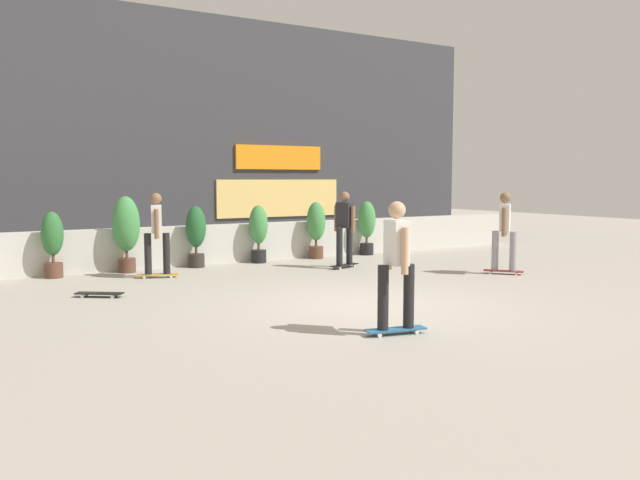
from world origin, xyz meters
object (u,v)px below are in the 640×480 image
(potted_plant_3, at_px, (258,230))
(skater_mid_plaza, at_px, (396,261))
(potted_plant_2, at_px, (196,233))
(skateboard_near_camera, at_px, (99,294))
(skater_far_right, at_px, (157,231))
(skater_far_left, at_px, (505,229))
(potted_plant_0, at_px, (53,241))
(potted_plant_1, at_px, (126,228))
(potted_plant_4, at_px, (316,226))
(skater_foreground, at_px, (345,226))
(potted_plant_5, at_px, (367,224))

(potted_plant_3, bearing_deg, skater_mid_plaza, -102.73)
(potted_plant_2, bearing_deg, skateboard_near_camera, -135.35)
(skateboard_near_camera, bearing_deg, skater_mid_plaza, -60.80)
(skater_far_right, bearing_deg, skateboard_near_camera, -132.88)
(potted_plant_2, height_order, skater_far_left, skater_far_left)
(potted_plant_3, distance_m, skateboard_near_camera, 5.10)
(skater_far_left, bearing_deg, potted_plant_0, 151.81)
(potted_plant_0, relative_size, potted_plant_1, 0.82)
(potted_plant_4, xyz_separation_m, skateboard_near_camera, (-5.86, -2.70, -0.74))
(skater_far_right, bearing_deg, potted_plant_3, 21.20)
(potted_plant_2, height_order, skater_foreground, skater_foreground)
(potted_plant_0, distance_m, potted_plant_3, 4.55)
(potted_plant_0, distance_m, skateboard_near_camera, 2.80)
(potted_plant_4, bearing_deg, potted_plant_5, 0.00)
(potted_plant_2, bearing_deg, potted_plant_1, 180.00)
(potted_plant_3, height_order, skater_far_left, skater_far_left)
(potted_plant_1, bearing_deg, skater_far_left, -33.20)
(potted_plant_1, relative_size, skater_far_right, 0.95)
(skater_foreground, bearing_deg, skater_far_right, 169.35)
(potted_plant_4, distance_m, skater_foreground, 1.86)
(potted_plant_0, height_order, skater_far_left, skater_far_left)
(skater_mid_plaza, height_order, skateboard_near_camera, skater_mid_plaza)
(skater_foreground, distance_m, skater_mid_plaza, 6.25)
(potted_plant_3, bearing_deg, skater_foreground, -56.19)
(potted_plant_3, xyz_separation_m, skater_far_right, (-2.77, -1.07, 0.18))
(skater_foreground, xyz_separation_m, skater_far_right, (-3.99, 0.75, 0.00))
(potted_plant_0, relative_size, skater_foreground, 0.78)
(potted_plant_1, xyz_separation_m, potted_plant_3, (3.09, 0.00, -0.18))
(potted_plant_0, distance_m, skater_mid_plaza, 7.92)
(potted_plant_0, relative_size, potted_plant_2, 0.97)
(potted_plant_0, xyz_separation_m, skater_far_left, (8.08, -4.33, 0.20))
(potted_plant_5, distance_m, skater_foreground, 2.64)
(potted_plant_3, xyz_separation_m, skater_foreground, (1.22, -1.82, 0.18))
(potted_plant_0, bearing_deg, potted_plant_1, -0.00)
(potted_plant_2, distance_m, skateboard_near_camera, 3.90)
(potted_plant_5, distance_m, skater_mid_plaza, 8.79)
(potted_plant_5, bearing_deg, potted_plant_3, 180.00)
(skater_far_left, bearing_deg, skater_mid_plaza, -149.67)
(potted_plant_0, xyz_separation_m, potted_plant_2, (3.00, -0.00, 0.04))
(skater_far_left, height_order, skater_mid_plaza, same)
(skater_far_right, bearing_deg, potted_plant_1, 106.57)
(potted_plant_2, height_order, skateboard_near_camera, potted_plant_2)
(potted_plant_3, bearing_deg, potted_plant_2, -180.00)
(potted_plant_3, xyz_separation_m, skater_mid_plaza, (-1.66, -7.37, 0.18))
(skateboard_near_camera, bearing_deg, skater_foreground, 9.03)
(potted_plant_4, height_order, skater_mid_plaza, skater_mid_plaza)
(skater_far_left, bearing_deg, potted_plant_3, 129.18)
(potted_plant_2, xyz_separation_m, skater_mid_plaza, (-0.12, -7.37, 0.16))
(skater_foreground, bearing_deg, skateboard_near_camera, -170.97)
(potted_plant_5, height_order, skateboard_near_camera, potted_plant_5)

